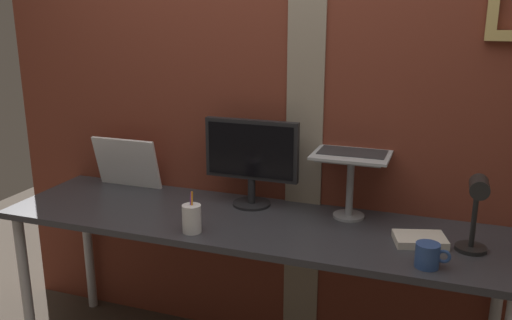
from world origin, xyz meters
TOP-DOWN VIEW (x-y plane):
  - brick_wall_back at (0.00, 0.50)m, footprint 3.02×0.16m
  - desk at (-0.05, 0.13)m, footprint 2.26×0.61m
  - monitor at (-0.10, 0.32)m, footprint 0.45×0.18m
  - laptop_stand at (0.37, 0.32)m, footprint 0.28×0.22m
  - laptop at (0.37, 0.39)m, footprint 0.33×0.29m
  - whiteboard_panel at (-0.80, 0.35)m, footprint 0.36×0.08m
  - desk_lamp at (0.88, 0.08)m, footprint 0.12×0.20m
  - pen_cup at (-0.22, -0.07)m, footprint 0.08×0.08m
  - coffee_mug at (0.73, -0.07)m, footprint 0.13×0.09m
  - paper_clutter_stack at (0.69, 0.13)m, footprint 0.23×0.19m

SIDE VIEW (x-z plane):
  - desk at x=-0.05m, z-range 0.31..1.09m
  - paper_clutter_stack at x=0.69m, z-range 0.78..0.81m
  - coffee_mug at x=0.73m, z-range 0.78..0.87m
  - pen_cup at x=-0.22m, z-range 0.75..0.92m
  - whiteboard_panel at x=-0.80m, z-range 0.77..1.04m
  - laptop_stand at x=0.37m, z-range 0.82..1.11m
  - desk_lamp at x=0.88m, z-range 0.81..1.13m
  - monitor at x=-0.10m, z-range 0.82..1.23m
  - laptop at x=0.37m, z-range 1.00..1.25m
  - brick_wall_back at x=0.00m, z-range 0.00..2.39m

